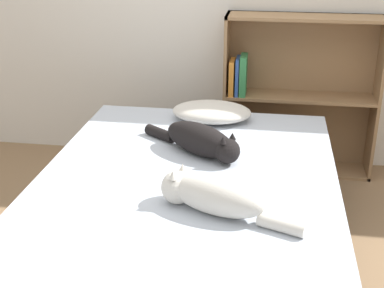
# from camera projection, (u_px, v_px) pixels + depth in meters

# --- Properties ---
(ground_plane) EXTENTS (8.00, 8.00, 0.00)m
(ground_plane) POSITION_uv_depth(u_px,v_px,m) (188.00, 268.00, 2.66)
(ground_plane) COLOR #846647
(bed) EXTENTS (1.41, 1.87, 0.51)m
(bed) POSITION_uv_depth(u_px,v_px,m) (188.00, 224.00, 2.56)
(bed) COLOR #333338
(bed) RESTS_ON ground_plane
(pillow) EXTENTS (0.46, 0.32, 0.10)m
(pillow) POSITION_uv_depth(u_px,v_px,m) (212.00, 112.00, 3.11)
(pillow) COLOR beige
(pillow) RESTS_ON bed
(cat_light) EXTENTS (0.59, 0.30, 0.16)m
(cat_light) POSITION_uv_depth(u_px,v_px,m) (210.00, 195.00, 2.14)
(cat_light) COLOR beige
(cat_light) RESTS_ON bed
(cat_dark) EXTENTS (0.55, 0.43, 0.16)m
(cat_dark) POSITION_uv_depth(u_px,v_px,m) (202.00, 141.00, 2.65)
(cat_dark) COLOR black
(cat_dark) RESTS_ON bed
(bookshelf) EXTENTS (0.99, 0.26, 1.05)m
(bookshelf) POSITION_uv_depth(u_px,v_px,m) (295.00, 93.00, 3.55)
(bookshelf) COLOR #8E6B47
(bookshelf) RESTS_ON ground_plane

